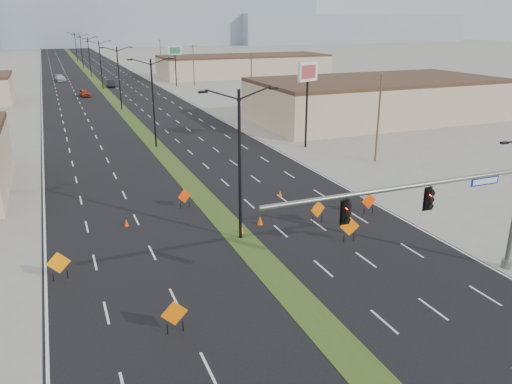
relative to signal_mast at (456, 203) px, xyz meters
name	(u,v)px	position (x,y,z in m)	size (l,w,h in m)	color
ground	(331,336)	(-8.56, -2.00, -4.79)	(600.00, 600.00, 0.00)	gray
road_surface	(101,87)	(-8.56, 98.00, -4.79)	(25.00, 400.00, 0.02)	black
median_strip	(101,87)	(-8.56, 98.00, -4.79)	(2.00, 400.00, 0.04)	#2D4719
building_se_near	(376,101)	(25.44, 43.00, -2.04)	(36.00, 18.00, 5.50)	#C3AD8B
building_se_far	(244,66)	(29.44, 108.00, -2.29)	(44.00, 16.00, 5.00)	#C3AD8B
mesa_center	(132,21)	(31.44, 298.00, 9.21)	(220.00, 50.00, 28.00)	#8897A9
mesa_east	(344,28)	(171.44, 288.00, 4.21)	(160.00, 50.00, 18.00)	#8897A9
mesa_backdrop	(4,17)	(-38.56, 318.00, 11.21)	(140.00, 50.00, 32.00)	#8897A9
signal_mast	(456,203)	(0.00, 0.00, 0.00)	(16.30, 0.60, 8.00)	slate
streetlight_0	(240,161)	(-8.56, 10.00, 0.63)	(5.15, 0.24, 10.02)	black
streetlight_1	(153,100)	(-8.56, 38.00, 0.63)	(5.15, 0.24, 10.02)	black
streetlight_2	(119,76)	(-8.56, 66.00, 0.63)	(5.15, 0.24, 10.02)	black
streetlight_3	(101,63)	(-8.56, 94.00, 0.63)	(5.15, 0.24, 10.02)	black
streetlight_4	(89,55)	(-8.56, 122.00, 0.63)	(5.15, 0.24, 10.02)	black
streetlight_5	(81,50)	(-8.56, 150.00, 0.63)	(5.15, 0.24, 10.02)	black
streetlight_6	(76,46)	(-8.56, 178.00, 0.63)	(5.15, 0.24, 10.02)	black
utility_pole_0	(379,117)	(11.44, 23.00, -0.12)	(1.60, 0.20, 9.00)	#4C3823
utility_pole_1	(251,81)	(11.44, 58.00, -0.12)	(1.60, 0.20, 9.00)	#4C3823
utility_pole_2	(194,64)	(11.44, 93.00, -0.12)	(1.60, 0.20, 9.00)	#4C3823
utility_pole_3	(161,55)	(11.44, 128.00, -0.12)	(1.60, 0.20, 9.00)	#4C3823
car_left	(84,93)	(-13.07, 84.09, -4.11)	(1.61, 4.01, 1.37)	#9A2910
car_mid	(110,84)	(-6.56, 97.41, -4.03)	(1.61, 4.62, 1.52)	black
car_far	(60,78)	(-16.49, 113.75, -4.07)	(2.03, 4.99, 1.45)	silver
construction_sign_0	(59,264)	(-20.06, 8.48, -3.76)	(1.32, 0.05, 1.75)	orange
construction_sign_1	(174,314)	(-15.23, 1.00, -3.78)	(1.29, 0.07, 1.72)	#DB5E04
construction_sign_2	(184,197)	(-10.56, 17.13, -3.87)	(1.12, 0.43, 1.57)	#DE3704
construction_sign_3	(318,210)	(-2.43, 10.39, -3.77)	(1.28, 0.31, 1.74)	#D95C04
construction_sign_4	(350,227)	(-2.06, 6.74, -3.75)	(1.28, 0.40, 1.76)	#FF6B05
construction_sign_5	(369,202)	(2.04, 10.51, -3.78)	(1.28, 0.08, 1.71)	#E03C04
cone_0	(260,220)	(-6.41, 11.68, -4.45)	(0.41, 0.41, 0.68)	#D54A04
cone_1	(242,230)	(-8.18, 10.75, -4.52)	(0.33, 0.33, 0.54)	orange
cone_2	(280,194)	(-2.53, 16.60, -4.53)	(0.32, 0.32, 0.53)	#E25A04
cone_3	(126,223)	(-15.39, 15.08, -4.52)	(0.33, 0.33, 0.55)	#FF3A05
pole_sign_east_near	(308,78)	(7.58, 31.33, 3.09)	(3.01, 1.63, 9.65)	black
pole_sign_east_far	(175,54)	(7.36, 93.22, 2.31)	(2.86, 0.97, 8.76)	black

